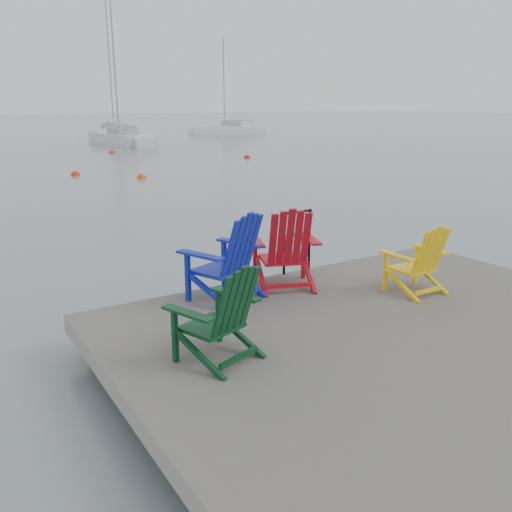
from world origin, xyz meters
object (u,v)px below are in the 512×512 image
chair_green (221,313)px  chair_red (286,248)px  handrail (297,235)px  sailboat_near (122,140)px  chair_blue (228,256)px  sailboat_mid (113,132)px  buoy_c (247,158)px  chair_yellow (419,259)px  buoy_d (112,153)px  sailboat_far (228,131)px  buoy_b (142,178)px  buoy_a (75,175)px

chair_green → chair_red: 2.22m
handrail → sailboat_near: (8.57, 33.77, -0.69)m
chair_blue → sailboat_mid: size_ratio=0.09×
chair_green → buoy_c: bearing=39.6°
chair_red → buoy_c: chair_red is taller
chair_blue → chair_red: size_ratio=1.02×
chair_blue → sailboat_mid: bearing=52.5°
chair_yellow → sailboat_mid: 48.58m
handrail → sailboat_mid: sailboat_mid is taller
buoy_c → buoy_d: size_ratio=0.96×
chair_yellow → sailboat_far: bearing=64.3°
buoy_c → buoy_d: (-5.37, 7.12, 0.00)m
handrail → sailboat_far: 48.58m
chair_red → buoy_b: 15.76m
buoy_a → buoy_c: (10.04, 2.82, 0.00)m
handrail → buoy_c: (11.13, 20.01, -1.04)m
buoy_b → sailboat_mid: bearing=74.4°
chair_green → chair_blue: size_ratio=0.87×
buoy_a → buoy_d: (4.67, 9.94, 0.00)m
sailboat_near → buoy_b: (-5.47, -18.96, -0.36)m
handrail → buoy_b: (3.10, 14.82, -1.04)m
handrail → chair_red: 0.72m
buoy_d → sailboat_far: bearing=43.2°
handrail → sailboat_near: sailboat_near is taller
chair_green → sailboat_far: 51.32m
chair_red → handrail: bearing=63.7°
buoy_b → buoy_d: bearing=77.8°
handrail → sailboat_far: sailboat_far is taller
chair_green → buoy_c: chair_green is taller
chair_red → buoy_c: (11.66, 20.49, -1.04)m
buoy_c → chair_yellow: bearing=-115.6°
sailboat_near → buoy_c: sailboat_near is taller
buoy_a → handrail: bearing=-93.6°
chair_yellow → sailboat_far: size_ratio=0.09×
chair_red → sailboat_mid: (12.28, 46.27, -0.69)m
buoy_b → buoy_d: (2.66, 12.32, 0.00)m
handrail → buoy_a: size_ratio=2.40×
chair_blue → chair_yellow: bearing=-47.5°
buoy_a → buoy_b: (2.01, -2.37, 0.00)m
sailboat_near → sailboat_far: (14.06, 9.21, 0.00)m
sailboat_mid → buoy_b: size_ratio=32.14×
sailboat_near → chair_red: bearing=-107.7°
chair_green → handrail: bearing=21.3°
sailboat_near → buoy_a: size_ratio=30.72×
sailboat_near → buoy_d: bearing=-115.7°
buoy_b → sailboat_near: bearing=73.9°
buoy_d → chair_blue: bearing=-104.5°
chair_green → sailboat_near: size_ratio=0.08×
chair_red → buoy_b: bearing=98.2°
chair_red → buoy_b: (3.63, 15.30, -1.04)m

